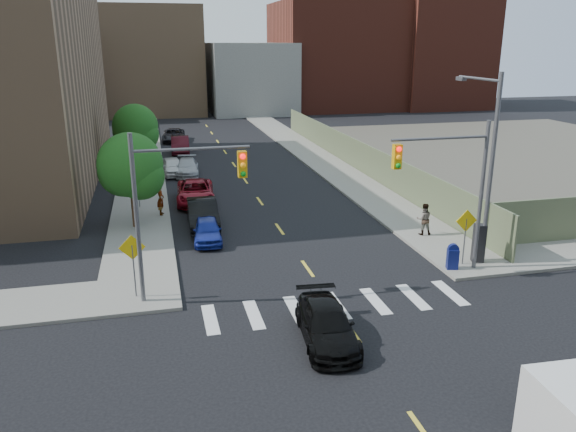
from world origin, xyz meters
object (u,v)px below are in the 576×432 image
parked_car_blue (207,230)px  parked_car_maroon (180,145)px  black_sedan (327,325)px  mailbox (453,257)px  pedestrian_east (424,219)px  parked_car_grey (174,135)px  parked_car_black (203,214)px  parked_car_red (195,192)px  pedestrian_west (161,200)px  parked_car_silver (187,167)px  parked_car_white (172,166)px  payphone (479,243)px

parked_car_blue → parked_car_maroon: bearing=93.6°
black_sedan → mailbox: 8.89m
parked_car_blue → pedestrian_east: bearing=-6.7°
parked_car_maroon → pedestrian_east: size_ratio=2.70×
pedestrian_east → black_sedan: bearing=60.7°
parked_car_maroon → parked_car_grey: parked_car_maroon is taller
parked_car_blue → parked_car_maroon: 25.48m
black_sedan → pedestrian_east: size_ratio=2.53×
parked_car_black → parked_car_grey: (-0.34, 29.71, -0.11)m
parked_car_black → parked_car_red: parked_car_black is taller
pedestrian_west → pedestrian_east: pedestrian_west is taller
parked_car_silver → black_sedan: bearing=-79.4°
mailbox → parked_car_white: bearing=131.4°
mailbox → pedestrian_west: 17.55m
parked_car_white → parked_car_maroon: 9.21m
payphone → black_sedan: bearing=-132.6°
parked_car_grey → mailbox: 40.62m
mailbox → pedestrian_east: size_ratio=0.70×
parked_car_silver → parked_car_red: bearing=-85.7°
parked_car_maroon → parked_car_red: bearing=-87.5°
parked_car_blue → parked_car_red: bearing=93.6°
parked_car_black → pedestrian_east: bearing=-20.9°
parked_car_white → pedestrian_west: bearing=-101.0°
parked_car_silver → payphone: (12.26, -22.34, 0.43)m
parked_car_red → mailbox: bearing=-50.4°
parked_car_maroon → pedestrian_west: bearing=-93.9°
parked_car_white → parked_car_maroon: size_ratio=0.85×
parked_car_silver → parked_car_blue: bearing=-85.7°
parked_car_black → parked_car_white: size_ratio=1.18×
black_sedan → mailbox: (7.56, 4.68, 0.10)m
mailbox → payphone: 1.76m
parked_car_red → mailbox: (10.62, -14.60, 0.02)m
parked_car_silver → pedestrian_east: pedestrian_east is taller
mailbox → pedestrian_east: pedestrian_east is taller
parked_car_blue → parked_car_maroon: size_ratio=0.77×
parked_car_white → parked_car_maroon: (1.13, 9.14, 0.09)m
parked_car_maroon → black_sedan: 37.14m
parked_car_red → pedestrian_west: bearing=-126.6°
payphone → parked_car_black: bearing=162.0°
parked_car_red → parked_car_grey: size_ratio=1.08×
parked_car_silver → payphone: size_ratio=2.39×
parked_car_red → pedestrian_west: (-2.29, -2.71, 0.36)m
parked_car_silver → parked_car_white: parked_car_white is taller
parked_car_maroon → mailbox: bearing=-69.3°
parked_car_blue → parked_car_silver: bearing=93.6°
parked_car_blue → parked_car_black: 2.57m
mailbox → pedestrian_east: 4.85m
parked_car_maroon → parked_car_grey: (-0.34, 6.79, -0.11)m
parked_car_white → payphone: 26.32m
parked_car_black → parked_car_red: 5.19m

